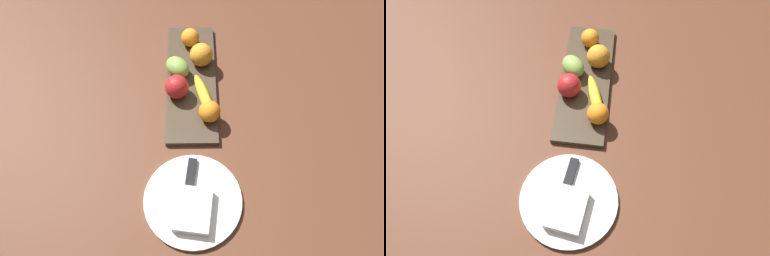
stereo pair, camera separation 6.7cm
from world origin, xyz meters
TOP-DOWN VIEW (x-y plane):
  - ground_plane at (0.00, 0.00)m, footprint 2.40×2.40m
  - fruit_tray at (-0.03, 0.01)m, footprint 0.46×0.15m
  - apple at (0.03, -0.03)m, footprint 0.07×0.07m
  - banana at (0.05, 0.05)m, footprint 0.18×0.08m
  - orange_near_apple at (-0.18, 0.01)m, footprint 0.06×0.06m
  - orange_near_banana at (-0.10, 0.04)m, footprint 0.07×0.07m
  - orange_center at (0.11, 0.06)m, footprint 0.06×0.06m
  - grape_bunch at (-0.06, -0.03)m, footprint 0.10×0.10m
  - dinner_plate at (0.36, 0.01)m, footprint 0.26×0.26m
  - folded_napkin at (0.40, 0.01)m, footprint 0.13×0.11m
  - knife at (0.31, 0.00)m, footprint 0.18×0.05m

SIDE VIEW (x-z plane):
  - ground_plane at x=0.00m, z-range 0.00..0.00m
  - dinner_plate at x=0.36m, z-range 0.00..0.01m
  - fruit_tray at x=-0.03m, z-range 0.00..0.02m
  - knife at x=0.31m, z-range 0.01..0.02m
  - folded_napkin at x=0.40m, z-range 0.01..0.04m
  - banana at x=0.05m, z-range 0.02..0.05m
  - grape_bunch at x=-0.06m, z-range 0.02..0.08m
  - orange_near_apple at x=-0.18m, z-range 0.02..0.08m
  - orange_center at x=0.11m, z-range 0.02..0.08m
  - apple at x=0.03m, z-range 0.02..0.09m
  - orange_near_banana at x=-0.10m, z-range 0.02..0.09m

